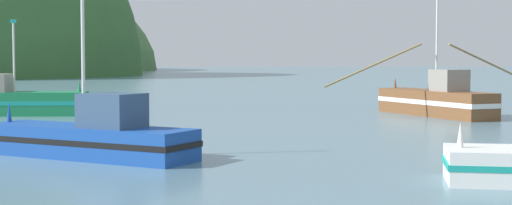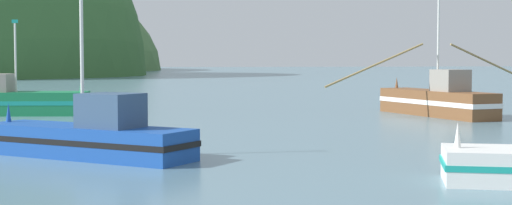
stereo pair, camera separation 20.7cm
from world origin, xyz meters
TOP-DOWN VIEW (x-y plane):
  - fishing_boat_blue at (-13.59, 15.35)m, footprint 7.54×6.62m
  - fishing_boat_brown at (5.69, 30.75)m, footprint 14.36×9.55m
  - fishing_boat_green at (-18.91, 35.82)m, footprint 8.69×3.64m

SIDE VIEW (x-z plane):
  - fishing_boat_blue at x=-13.59m, z-range -2.40..3.80m
  - fishing_boat_green at x=-18.91m, z-range -1.97..3.69m
  - fishing_boat_brown at x=5.69m, z-range -3.13..4.96m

